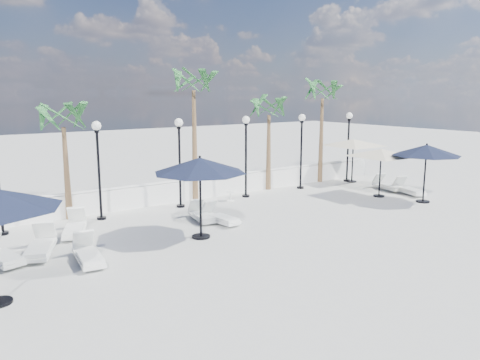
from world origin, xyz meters
TOP-DOWN VIEW (x-y plane):
  - ground at (0.00, 0.00)m, footprint 100.00×100.00m
  - balustrade at (0.00, 7.50)m, footprint 26.00×0.30m
  - lamppost_2 at (-3.50, 6.50)m, footprint 0.36×0.36m
  - lamppost_3 at (0.00, 6.50)m, footprint 0.36×0.36m
  - lamppost_4 at (3.50, 6.50)m, footprint 0.36×0.36m
  - lamppost_5 at (7.00, 6.50)m, footprint 0.36×0.36m
  - lamppost_6 at (10.50, 6.50)m, footprint 0.36×0.36m
  - palm_1 at (-4.50, 7.30)m, footprint 2.60×2.60m
  - palm_2 at (1.20, 7.30)m, footprint 2.60×2.60m
  - palm_3 at (5.50, 7.30)m, footprint 2.60×2.60m
  - palm_4 at (9.20, 7.30)m, footprint 2.60×2.60m
  - lounger_0 at (-7.51, 3.44)m, footprint 1.05×2.02m
  - lounger_1 at (-5.42, 2.01)m, footprint 0.85×1.99m
  - lounger_2 at (-6.40, 3.53)m, footprint 1.40×2.19m
  - lounger_3 at (-4.94, 5.02)m, footprint 1.34×2.09m
  - lounger_4 at (0.01, 3.37)m, footprint 0.78×1.90m
  - lounger_5 at (-0.38, 4.05)m, footprint 0.87×1.83m
  - lounger_6 at (10.38, 2.39)m, footprint 1.15×2.01m
  - lounger_7 at (10.38, 3.64)m, footprint 1.00×1.92m
  - side_table_2 at (2.42, 6.20)m, footprint 0.46×0.46m
  - parasol_navy_mid at (-1.50, 2.21)m, footprint 3.16×3.16m
  - parasol_navy_right at (9.44, 0.98)m, footprint 3.00×3.00m
  - parasol_cream_sq_a at (10.58, 6.20)m, footprint 5.22×5.22m
  - parasol_cream_sq_b at (8.76, 2.88)m, footprint 4.93×4.93m

SIDE VIEW (x-z plane):
  - ground at x=0.00m, z-range 0.00..0.00m
  - lounger_5 at x=-0.38m, z-range -0.11..0.55m
  - lounger_7 at x=10.38m, z-range -0.11..0.58m
  - lounger_4 at x=0.01m, z-range -0.11..0.58m
  - lounger_6 at x=10.38m, z-range -0.12..0.60m
  - lounger_0 at x=-7.51m, z-range -0.12..0.60m
  - lounger_1 at x=-5.42m, z-range -0.12..0.61m
  - lounger_3 at x=-4.94m, z-range -0.12..0.63m
  - lounger_2 at x=-6.40m, z-range -0.13..0.66m
  - side_table_2 at x=2.42m, z-range 0.05..0.49m
  - balustrade at x=0.00m, z-range -0.04..0.97m
  - parasol_cream_sq_b at x=8.76m, z-range 1.05..3.52m
  - parasol_navy_right at x=9.44m, z-range 1.02..3.70m
  - parasol_cream_sq_a at x=10.58m, z-range 1.09..3.65m
  - lamppost_2 at x=-3.50m, z-range 0.57..4.41m
  - lamppost_3 at x=0.00m, z-range 0.57..4.41m
  - lamppost_4 at x=3.50m, z-range 0.57..4.41m
  - lamppost_5 at x=7.00m, z-range 0.57..4.41m
  - lamppost_6 at x=10.50m, z-range 0.57..4.41m
  - parasol_navy_mid at x=-1.50m, z-range 1.07..3.91m
  - palm_1 at x=-4.50m, z-range 1.40..6.10m
  - palm_3 at x=5.50m, z-range 1.50..6.40m
  - palm_4 at x=9.20m, z-range 1.88..7.58m
  - palm_2 at x=1.20m, z-range 2.07..8.17m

